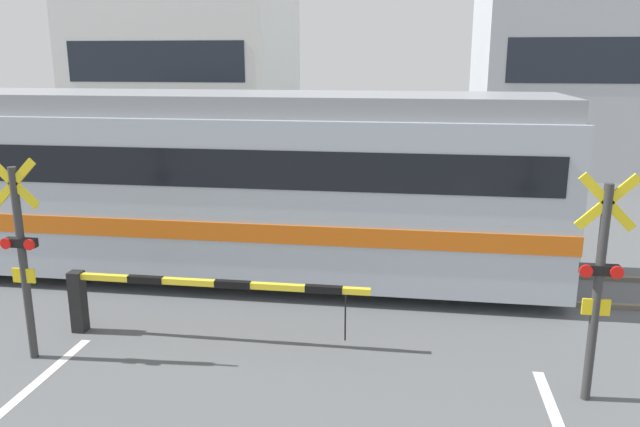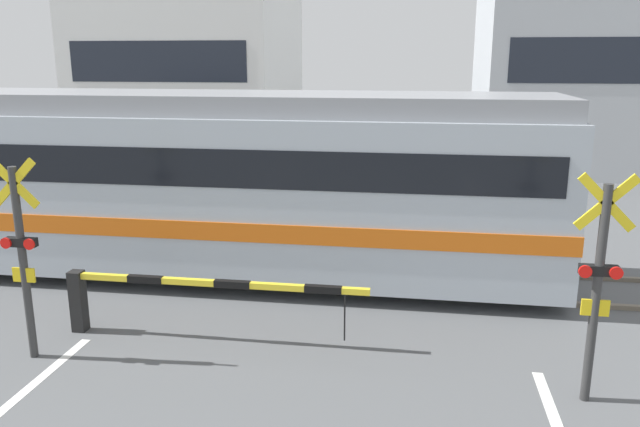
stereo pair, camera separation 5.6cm
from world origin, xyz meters
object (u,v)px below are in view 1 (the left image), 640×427
commuter_train (136,177)px  crossing_barrier_near (161,292)px  pedestrian (378,176)px  crossing_barrier_far (440,206)px  crossing_signal_right (599,280)px  crossing_signal_left (22,251)px

commuter_train → crossing_barrier_near: bearing=-60.4°
commuter_train → pedestrian: bearing=53.2°
crossing_barrier_near → commuter_train: bearing=119.6°
crossing_barrier_far → crossing_signal_right: bearing=-77.8°
crossing_signal_left → pedestrian: size_ratio=1.72×
crossing_barrier_near → crossing_signal_right: 5.94m
crossing_signal_right → pedestrian: 10.08m
crossing_signal_left → crossing_barrier_near: bearing=30.3°
commuter_train → crossing_barrier_near: (1.64, -2.88, -1.13)m
crossing_barrier_near → crossing_signal_right: (5.81, -0.90, 0.83)m
crossing_barrier_far → crossing_signal_left: crossing_signal_left is taller
crossing_barrier_near → crossing_barrier_far: bearing=55.4°
commuter_train → crossing_signal_right: bearing=-26.9°
pedestrian → crossing_barrier_far: bearing=-57.1°
crossing_barrier_near → crossing_signal_left: 1.97m
crossing_barrier_near → crossing_signal_left: bearing=-149.7°
crossing_signal_right → commuter_train: bearing=153.1°
crossing_signal_left → pedestrian: bearing=66.2°
commuter_train → crossing_barrier_near: 3.50m
commuter_train → pedestrian: commuter_train is taller
crossing_barrier_far → pedestrian: (-1.60, 2.46, 0.22)m
crossing_barrier_near → crossing_signal_left: (-1.54, -0.90, 0.83)m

